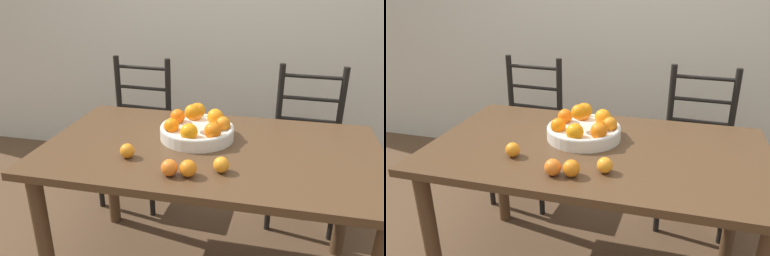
{
  "view_description": "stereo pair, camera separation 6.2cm",
  "coord_description": "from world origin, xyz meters",
  "views": [
    {
      "loc": [
        0.27,
        -1.55,
        1.49
      ],
      "look_at": [
        -0.08,
        -0.02,
        0.86
      ],
      "focal_mm": 35.0,
      "sensor_mm": 36.0,
      "label": 1
    },
    {
      "loc": [
        0.33,
        -1.54,
        1.49
      ],
      "look_at": [
        -0.08,
        -0.02,
        0.86
      ],
      "focal_mm": 35.0,
      "sensor_mm": 36.0,
      "label": 2
    }
  ],
  "objects": [
    {
      "name": "orange_loose_3",
      "position": [
        -0.11,
        -0.3,
        0.8
      ],
      "size": [
        0.07,
        0.07,
        0.07
      ],
      "color": "orange",
      "rests_on": "dining_table"
    },
    {
      "name": "fruit_bowl",
      "position": [
        -0.08,
        0.08,
        0.82
      ],
      "size": [
        0.36,
        0.36,
        0.18
      ],
      "color": "silver",
      "rests_on": "dining_table"
    },
    {
      "name": "chair_right",
      "position": [
        0.49,
        0.71,
        0.48
      ],
      "size": [
        0.44,
        0.42,
        0.99
      ],
      "rotation": [
        0.0,
        0.0,
        -0.04
      ],
      "color": "black",
      "rests_on": "ground_plane"
    },
    {
      "name": "wall_back",
      "position": [
        0.0,
        1.44,
        1.3
      ],
      "size": [
        8.0,
        0.06,
        2.6
      ],
      "color": "beige",
      "rests_on": "ground_plane"
    },
    {
      "name": "orange_loose_0",
      "position": [
        0.09,
        -0.23,
        0.8
      ],
      "size": [
        0.06,
        0.06,
        0.06
      ],
      "color": "orange",
      "rests_on": "dining_table"
    },
    {
      "name": "dining_table",
      "position": [
        0.0,
        0.0,
        0.66
      ],
      "size": [
        1.54,
        0.88,
        0.77
      ],
      "color": "#4C331E",
      "rests_on": "ground_plane"
    },
    {
      "name": "chair_left",
      "position": [
        -0.65,
        0.71,
        0.48
      ],
      "size": [
        0.44,
        0.42,
        0.99
      ],
      "rotation": [
        0.0,
        0.0,
        -0.06
      ],
      "color": "black",
      "rests_on": "ground_plane"
    },
    {
      "name": "orange_loose_2",
      "position": [
        -0.33,
        -0.19,
        0.8
      ],
      "size": [
        0.06,
        0.06,
        0.06
      ],
      "color": "orange",
      "rests_on": "dining_table"
    },
    {
      "name": "orange_loose_1",
      "position": [
        -0.04,
        -0.29,
        0.8
      ],
      "size": [
        0.07,
        0.07,
        0.07
      ],
      "color": "orange",
      "rests_on": "dining_table"
    }
  ]
}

